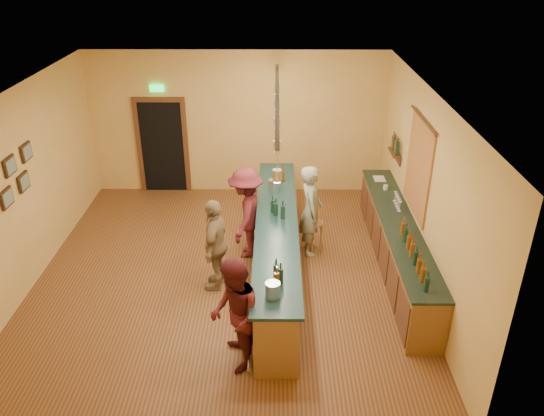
{
  "coord_description": "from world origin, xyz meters",
  "views": [
    {
      "loc": [
        0.86,
        -7.77,
        5.25
      ],
      "look_at": [
        0.79,
        0.2,
        1.19
      ],
      "focal_mm": 35.0,
      "sensor_mm": 36.0,
      "label": 1
    }
  ],
  "objects_px": {
    "bartender": "(311,210)",
    "customer_b": "(216,244)",
    "back_counter": "(397,245)",
    "customer_a": "(235,315)",
    "bar_stool": "(315,229)",
    "customer_c": "(246,213)",
    "tasting_bar": "(276,244)"
  },
  "relations": [
    {
      "from": "back_counter",
      "to": "customer_b",
      "type": "height_order",
      "value": "customer_b"
    },
    {
      "from": "bartender",
      "to": "customer_b",
      "type": "bearing_deg",
      "value": 124.67
    },
    {
      "from": "customer_b",
      "to": "customer_c",
      "type": "relative_size",
      "value": 0.94
    },
    {
      "from": "back_counter",
      "to": "bartender",
      "type": "relative_size",
      "value": 2.65
    },
    {
      "from": "customer_a",
      "to": "customer_c",
      "type": "xyz_separation_m",
      "value": [
        0.0,
        2.85,
        0.03
      ]
    },
    {
      "from": "back_counter",
      "to": "customer_a",
      "type": "relative_size",
      "value": 2.77
    },
    {
      "from": "tasting_bar",
      "to": "customer_a",
      "type": "height_order",
      "value": "customer_a"
    },
    {
      "from": "back_counter",
      "to": "customer_c",
      "type": "distance_m",
      "value": 2.71
    },
    {
      "from": "tasting_bar",
      "to": "bartender",
      "type": "relative_size",
      "value": 2.96
    },
    {
      "from": "back_counter",
      "to": "customer_a",
      "type": "bearing_deg",
      "value": -138.04
    },
    {
      "from": "tasting_bar",
      "to": "customer_c",
      "type": "relative_size",
      "value": 2.99
    },
    {
      "from": "customer_a",
      "to": "customer_b",
      "type": "height_order",
      "value": "customer_a"
    },
    {
      "from": "back_counter",
      "to": "customer_b",
      "type": "xyz_separation_m",
      "value": [
        -3.09,
        -0.53,
        0.32
      ]
    },
    {
      "from": "back_counter",
      "to": "bar_stool",
      "type": "distance_m",
      "value": 1.49
    },
    {
      "from": "bartender",
      "to": "customer_a",
      "type": "relative_size",
      "value": 1.05
    },
    {
      "from": "bartender",
      "to": "bar_stool",
      "type": "distance_m",
      "value": 0.39
    },
    {
      "from": "customer_b",
      "to": "customer_c",
      "type": "bearing_deg",
      "value": 165.27
    },
    {
      "from": "bar_stool",
      "to": "customer_a",
      "type": "bearing_deg",
      "value": -113.21
    },
    {
      "from": "tasting_bar",
      "to": "customer_b",
      "type": "relative_size",
      "value": 3.17
    },
    {
      "from": "bartender",
      "to": "customer_c",
      "type": "relative_size",
      "value": 1.01
    },
    {
      "from": "customer_a",
      "to": "bar_stool",
      "type": "relative_size",
      "value": 2.61
    },
    {
      "from": "customer_c",
      "to": "customer_b",
      "type": "bearing_deg",
      "value": -14.24
    },
    {
      "from": "back_counter",
      "to": "customer_c",
      "type": "height_order",
      "value": "customer_c"
    },
    {
      "from": "bartender",
      "to": "customer_b",
      "type": "distance_m",
      "value": 1.97
    },
    {
      "from": "tasting_bar",
      "to": "bartender",
      "type": "distance_m",
      "value": 1.02
    },
    {
      "from": "back_counter",
      "to": "customer_b",
      "type": "bearing_deg",
      "value": -170.2
    },
    {
      "from": "customer_c",
      "to": "bar_stool",
      "type": "distance_m",
      "value": 1.32
    },
    {
      "from": "bartender",
      "to": "customer_a",
      "type": "bearing_deg",
      "value": 158.46
    },
    {
      "from": "bartender",
      "to": "customer_c",
      "type": "distance_m",
      "value": 1.18
    },
    {
      "from": "customer_a",
      "to": "customer_c",
      "type": "relative_size",
      "value": 0.96
    },
    {
      "from": "customer_b",
      "to": "bar_stool",
      "type": "bearing_deg",
      "value": 131.75
    },
    {
      "from": "customer_a",
      "to": "bartender",
      "type": "bearing_deg",
      "value": 146.59
    }
  ]
}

